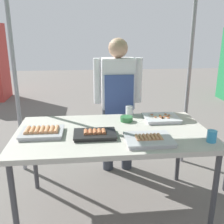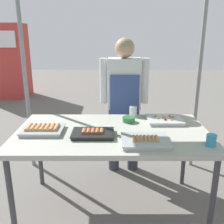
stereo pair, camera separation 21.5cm
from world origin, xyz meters
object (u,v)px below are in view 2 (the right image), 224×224
(condiment_bowl, at_px, (129,119))
(neighbor_stall_left, at_px, (4,61))
(tray_pork_links, at_px, (145,141))
(tray_spring_rolls, at_px, (43,129))
(tray_meat_skewers, at_px, (165,120))
(drink_cup_by_wok, at_px, (211,140))
(drink_cup_near_edge, at_px, (133,111))
(stall_table, at_px, (112,137))
(tray_grilled_sausages, at_px, (93,133))
(vendor_woman, at_px, (124,97))

(condiment_bowl, xyz_separation_m, neighbor_stall_left, (-2.75, 4.06, 0.10))
(tray_pork_links, distance_m, tray_spring_rolls, 0.85)
(neighbor_stall_left, bearing_deg, tray_meat_skewers, -52.70)
(tray_spring_rolls, xyz_separation_m, neighbor_stall_left, (-2.03, 4.31, 0.10))
(tray_pork_links, xyz_separation_m, drink_cup_by_wok, (0.47, -0.05, 0.03))
(drink_cup_near_edge, distance_m, drink_cup_by_wok, 0.86)
(stall_table, relative_size, tray_grilled_sausages, 4.81)
(drink_cup_near_edge, bearing_deg, stall_table, -117.33)
(tray_pork_links, bearing_deg, stall_table, 135.20)
(drink_cup_near_edge, bearing_deg, tray_meat_skewers, -30.00)
(tray_grilled_sausages, bearing_deg, drink_cup_near_edge, 54.40)
(tray_grilled_sausages, relative_size, vendor_woman, 0.22)
(tray_pork_links, bearing_deg, neighbor_stall_left, 122.14)
(drink_cup_near_edge, bearing_deg, tray_pork_links, -86.35)
(tray_pork_links, bearing_deg, tray_grilled_sausages, 160.04)
(tray_grilled_sausages, bearing_deg, tray_meat_skewers, 28.11)
(vendor_woman, bearing_deg, tray_pork_links, 96.99)
(tray_grilled_sausages, relative_size, tray_pork_links, 0.94)
(stall_table, xyz_separation_m, tray_pork_links, (0.25, -0.25, 0.07))
(condiment_bowl, height_order, drink_cup_by_wok, drink_cup_by_wok)
(drink_cup_by_wok, bearing_deg, tray_grilled_sausages, 167.25)
(tray_spring_rolls, bearing_deg, tray_grilled_sausages, -10.91)
(neighbor_stall_left, bearing_deg, drink_cup_near_edge, -54.18)
(tray_spring_rolls, distance_m, condiment_bowl, 0.77)
(tray_meat_skewers, relative_size, tray_pork_links, 0.89)
(condiment_bowl, distance_m, vendor_woman, 0.48)
(tray_meat_skewers, distance_m, drink_cup_by_wok, 0.58)
(stall_table, bearing_deg, drink_cup_near_edge, 62.67)
(stall_table, distance_m, vendor_woman, 0.73)
(drink_cup_by_wok, bearing_deg, tray_spring_rolls, 167.85)
(tray_grilled_sausages, xyz_separation_m, tray_spring_rolls, (-0.42, 0.08, 0.00))
(tray_grilled_sausages, height_order, drink_cup_near_edge, drink_cup_near_edge)
(drink_cup_near_edge, relative_size, neighbor_stall_left, 0.06)
(stall_table, relative_size, tray_spring_rolls, 4.79)
(tray_pork_links, height_order, neighbor_stall_left, neighbor_stall_left)
(tray_pork_links, height_order, drink_cup_near_edge, drink_cup_near_edge)
(tray_grilled_sausages, relative_size, tray_spring_rolls, 1.00)
(tray_pork_links, bearing_deg, vendor_woman, 96.99)
(tray_pork_links, height_order, tray_spring_rolls, tray_spring_rolls)
(tray_grilled_sausages, bearing_deg, condiment_bowl, 47.52)
(tray_pork_links, height_order, condiment_bowl, same)
(vendor_woman, bearing_deg, stall_table, 79.40)
(tray_pork_links, height_order, drink_cup_by_wok, drink_cup_by_wok)
(drink_cup_near_edge, height_order, drink_cup_by_wok, drink_cup_near_edge)
(tray_spring_rolls, xyz_separation_m, vendor_woman, (0.70, 0.72, 0.10))
(condiment_bowl, distance_m, drink_cup_by_wok, 0.77)
(tray_spring_rolls, xyz_separation_m, condiment_bowl, (0.72, 0.25, 0.00))
(condiment_bowl, bearing_deg, tray_meat_skewers, 1.12)
(tray_meat_skewers, relative_size, tray_spring_rolls, 0.95)
(tray_meat_skewers, distance_m, vendor_woman, 0.59)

